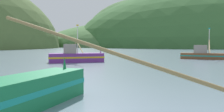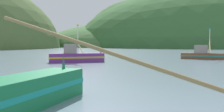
% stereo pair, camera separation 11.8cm
% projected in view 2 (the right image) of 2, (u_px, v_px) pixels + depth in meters
% --- Properties ---
extents(hill_mid_right, '(94.87, 75.89, 76.15)m').
position_uv_depth(hill_mid_right, '(141.00, 47.00, 188.29)').
color(hill_mid_right, '#47703D').
rests_on(hill_mid_right, ground).
extents(hill_far_left, '(219.71, 175.77, 47.10)m').
position_uv_depth(hill_far_left, '(162.00, 46.00, 217.21)').
color(hill_far_left, '#47703D').
rests_on(hill_far_left, ground).
extents(hill_far_center, '(215.67, 172.54, 90.19)m').
position_uv_depth(hill_far_center, '(205.00, 46.00, 195.22)').
color(hill_far_center, '#386633').
rests_on(hill_far_center, ground).
extents(fishing_boat_brown, '(9.02, 11.49, 5.70)m').
position_uv_depth(fishing_boat_brown, '(208.00, 55.00, 42.28)').
color(fishing_boat_brown, brown).
rests_on(fishing_boat_brown, ground).
extents(fishing_boat_purple, '(8.43, 11.36, 5.78)m').
position_uv_depth(fishing_boat_purple, '(76.00, 56.00, 35.57)').
color(fishing_boat_purple, '#6B2D84').
rests_on(fishing_boat_purple, ground).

